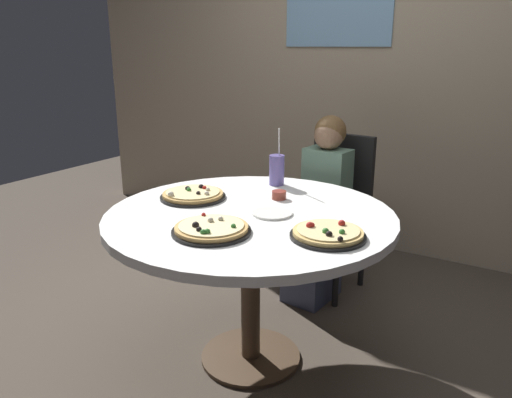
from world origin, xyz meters
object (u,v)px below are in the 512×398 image
(pizza_veggie, at_px, (211,229))
(soda_cup, at_px, (277,170))
(dining_table, at_px, (250,231))
(pizza_cheese, at_px, (193,195))
(diner_child, at_px, (319,219))
(plate_small, at_px, (272,213))
(sauce_bowl, at_px, (279,195))
(chair_wooden, at_px, (334,204))
(pizza_pepperoni, at_px, (328,233))

(pizza_veggie, bearing_deg, soda_cup, 99.11)
(dining_table, relative_size, soda_cup, 4.20)
(soda_cup, bearing_deg, pizza_veggie, -80.89)
(pizza_cheese, bearing_deg, diner_child, 64.91)
(pizza_veggie, bearing_deg, plate_small, 73.31)
(plate_small, bearing_deg, sauce_bowl, 111.13)
(sauce_bowl, bearing_deg, diner_child, 91.96)
(pizza_cheese, bearing_deg, plate_small, -1.33)
(chair_wooden, height_order, diner_child, diner_child)
(chair_wooden, xyz_separation_m, plate_small, (0.08, -0.93, 0.22))
(dining_table, xyz_separation_m, diner_child, (-0.01, 0.78, -0.18))
(dining_table, relative_size, pizza_pepperoni, 4.35)
(dining_table, height_order, pizza_veggie, pizza_veggie)
(diner_child, distance_m, pizza_veggie, 1.11)
(pizza_veggie, relative_size, plate_small, 1.76)
(pizza_veggie, height_order, plate_small, pizza_veggie)
(chair_wooden, distance_m, pizza_cheese, 1.02)
(pizza_veggie, bearing_deg, dining_table, 89.47)
(dining_table, xyz_separation_m, plate_small, (0.09, 0.03, 0.09))
(chair_wooden, bearing_deg, pizza_veggie, -90.54)
(dining_table, bearing_deg, soda_cup, 104.90)
(dining_table, relative_size, plate_small, 7.17)
(dining_table, bearing_deg, pizza_veggie, -90.53)
(diner_child, xyz_separation_m, plate_small, (0.10, -0.75, 0.27))
(pizza_pepperoni, height_order, plate_small, pizza_pepperoni)
(diner_child, height_order, pizza_cheese, diner_child)
(pizza_veggie, distance_m, sauce_bowl, 0.54)
(pizza_cheese, distance_m, pizza_pepperoni, 0.78)
(pizza_veggie, xyz_separation_m, sauce_bowl, (0.01, 0.54, 0.00))
(dining_table, distance_m, sauce_bowl, 0.27)
(chair_wooden, bearing_deg, soda_cup, -105.07)
(plate_small, bearing_deg, pizza_cheese, 178.67)
(chair_wooden, relative_size, soda_cup, 3.09)
(plate_small, bearing_deg, pizza_pepperoni, -22.16)
(soda_cup, height_order, sauce_bowl, soda_cup)
(pizza_veggie, xyz_separation_m, soda_cup, (-0.12, 0.76, 0.06))
(dining_table, xyz_separation_m, pizza_cheese, (-0.35, 0.04, 0.11))
(plate_small, bearing_deg, diner_child, 97.72)
(sauce_bowl, bearing_deg, pizza_cheese, -150.61)
(pizza_cheese, bearing_deg, sauce_bowl, 29.39)
(diner_child, bearing_deg, chair_wooden, 84.74)
(pizza_veggie, distance_m, soda_cup, 0.77)
(pizza_cheese, relative_size, soda_cup, 1.04)
(pizza_veggie, distance_m, pizza_pepperoni, 0.46)
(chair_wooden, distance_m, plate_small, 0.96)
(diner_child, relative_size, sauce_bowl, 15.46)
(chair_wooden, height_order, pizza_veggie, chair_wooden)
(soda_cup, xyz_separation_m, sauce_bowl, (0.14, -0.22, -0.06))
(pizza_veggie, relative_size, soda_cup, 1.03)
(dining_table, bearing_deg, plate_small, 18.51)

